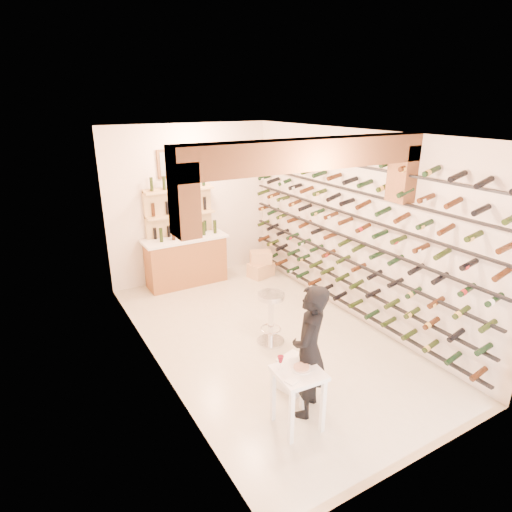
{
  "coord_description": "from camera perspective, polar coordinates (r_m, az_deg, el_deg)",
  "views": [
    {
      "loc": [
        -3.2,
        -5.21,
        3.64
      ],
      "look_at": [
        0.0,
        0.3,
        1.3
      ],
      "focal_mm": 30.09,
      "sensor_mm": 36.0,
      "label": 1
    }
  ],
  "objects": [
    {
      "name": "white_stool",
      "position": [
        5.91,
        5.08,
        -15.29
      ],
      "size": [
        0.43,
        0.43,
        0.44
      ],
      "primitive_type": "cube",
      "rotation": [
        0.0,
        0.0,
        0.27
      ],
      "color": "white",
      "rests_on": "ground"
    },
    {
      "name": "chrome_barstool",
      "position": [
        6.71,
        2.0,
        -7.79
      ],
      "size": [
        0.44,
        0.44,
        0.85
      ],
      "rotation": [
        0.0,
        0.0,
        0.18
      ],
      "color": "silver",
      "rests_on": "ground"
    },
    {
      "name": "tasting_table",
      "position": [
        5.11,
        5.62,
        -16.23
      ],
      "size": [
        0.55,
        0.55,
        0.91
      ],
      "rotation": [
        0.0,
        0.0,
        -0.07
      ],
      "color": "white",
      "rests_on": "ground"
    },
    {
      "name": "crate_upper",
      "position": [
        9.2,
        0.65,
        -0.17
      ],
      "size": [
        0.53,
        0.45,
        0.26
      ],
      "primitive_type": "cube",
      "rotation": [
        0.0,
        0.0,
        -0.39
      ],
      "color": "tan",
      "rests_on": "crate_lower"
    },
    {
      "name": "crate_lower",
      "position": [
        9.3,
        0.64,
        -1.82
      ],
      "size": [
        0.59,
        0.47,
        0.31
      ],
      "primitive_type": "cube",
      "rotation": [
        0.0,
        0.0,
        0.24
      ],
      "color": "tan",
      "rests_on": "ground"
    },
    {
      "name": "ground",
      "position": [
        7.11,
        1.23,
        -10.61
      ],
      "size": [
        6.0,
        6.0,
        0.0
      ],
      "primitive_type": "plane",
      "color": "beige",
      "rests_on": "ground"
    },
    {
      "name": "back_counter",
      "position": [
        8.93,
        -9.27,
        -0.46
      ],
      "size": [
        1.7,
        0.62,
        1.29
      ],
      "color": "#9A5D2F",
      "rests_on": "ground"
    },
    {
      "name": "room_shell",
      "position": [
        6.05,
        2.68,
        6.88
      ],
      "size": [
        3.52,
        6.02,
        3.21
      ],
      "color": "beige",
      "rests_on": "ground"
    },
    {
      "name": "back_shelving",
      "position": [
        8.95,
        -10.06,
        3.83
      ],
      "size": [
        1.4,
        0.31,
        2.73
      ],
      "color": "tan",
      "rests_on": "ground"
    },
    {
      "name": "person",
      "position": [
        5.21,
        7.07,
        -12.49
      ],
      "size": [
        0.73,
        0.7,
        1.68
      ],
      "primitive_type": "imported",
      "rotation": [
        0.0,
        0.0,
        3.83
      ],
      "color": "black",
      "rests_on": "ground"
    },
    {
      "name": "wine_rack",
      "position": [
        7.34,
        11.61,
        3.19
      ],
      "size": [
        0.32,
        5.7,
        2.56
      ],
      "color": "black",
      "rests_on": "ground"
    }
  ]
}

